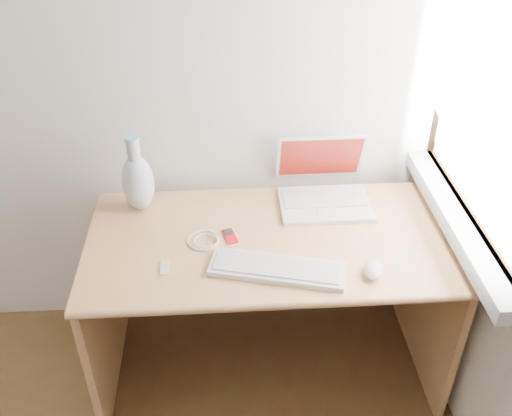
{
  "coord_description": "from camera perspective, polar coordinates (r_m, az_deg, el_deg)",
  "views": [
    {
      "loc": [
        0.87,
        -0.29,
        1.99
      ],
      "look_at": [
        0.98,
        1.35,
        0.84
      ],
      "focal_mm": 40.0,
      "sensor_mm": 36.0,
      "label": 1
    }
  ],
  "objects": [
    {
      "name": "window",
      "position": [
        1.94,
        22.85,
        10.59
      ],
      "size": [
        0.11,
        0.99,
        1.1
      ],
      "color": "white",
      "rests_on": "right_wall"
    },
    {
      "name": "desk",
      "position": [
        2.27,
        1.17,
        -5.76
      ],
      "size": [
        1.34,
        0.67,
        0.71
      ],
      "color": "tan",
      "rests_on": "floor"
    },
    {
      "name": "laptop",
      "position": [
        2.27,
        6.81,
        2.01
      ],
      "size": [
        0.36,
        0.29,
        0.24
      ],
      "rotation": [
        0.0,
        0.0,
        0.0
      ],
      "color": "white",
      "rests_on": "desk"
    },
    {
      "name": "external_keyboard",
      "position": [
        1.94,
        2.12,
        -6.08
      ],
      "size": [
        0.48,
        0.25,
        0.02
      ],
      "rotation": [
        0.0,
        0.0,
        -0.25
      ],
      "color": "white",
      "rests_on": "desk"
    },
    {
      "name": "mouse",
      "position": [
        1.96,
        11.65,
        -6.0
      ],
      "size": [
        0.1,
        0.12,
        0.04
      ],
      "primitive_type": "ellipsoid",
      "rotation": [
        0.0,
        0.0,
        -0.36
      ],
      "color": "white",
      "rests_on": "desk"
    },
    {
      "name": "ipod",
      "position": [
        2.09,
        -2.62,
        -2.82
      ],
      "size": [
        0.06,
        0.09,
        0.01
      ],
      "rotation": [
        0.0,
        0.0,
        0.27
      ],
      "color": "#A70B10",
      "rests_on": "desk"
    },
    {
      "name": "cable_coil",
      "position": [
        2.08,
        -5.27,
        -3.24
      ],
      "size": [
        0.16,
        0.16,
        0.01
      ],
      "primitive_type": "torus",
      "rotation": [
        0.0,
        0.0,
        -0.42
      ],
      "color": "white",
      "rests_on": "desk"
    },
    {
      "name": "remote",
      "position": [
        1.98,
        -9.15,
        -5.94
      ],
      "size": [
        0.03,
        0.07,
        0.01
      ],
      "primitive_type": "cube",
      "rotation": [
        0.0,
        0.0,
        0.04
      ],
      "color": "white",
      "rests_on": "desk"
    },
    {
      "name": "vase",
      "position": [
        2.21,
        -11.75,
        2.71
      ],
      "size": [
        0.12,
        0.12,
        0.31
      ],
      "color": "silver",
      "rests_on": "desk"
    }
  ]
}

